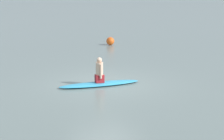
% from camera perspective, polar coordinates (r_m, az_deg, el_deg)
% --- Properties ---
extents(ground_plane, '(400.00, 400.00, 0.00)m').
position_cam_1_polar(ground_plane, '(15.11, -0.88, -1.97)').
color(ground_plane, slate).
extents(surfboard, '(3.16, 1.45, 0.12)m').
position_cam_1_polar(surfboard, '(14.84, -1.81, -2.02)').
color(surfboard, '#339EC6').
rests_on(surfboard, ground).
extents(person_paddler, '(0.37, 0.42, 0.95)m').
position_cam_1_polar(person_paddler, '(14.72, -1.82, -0.17)').
color(person_paddler, '#A51E23').
rests_on(person_paddler, surfboard).
extents(buoy_marker, '(0.48, 0.48, 0.48)m').
position_cam_1_polar(buoy_marker, '(23.92, -0.25, 4.19)').
color(buoy_marker, '#E55919').
rests_on(buoy_marker, ground).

